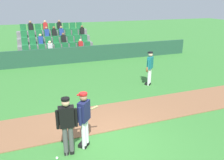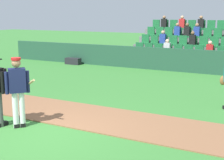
# 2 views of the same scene
# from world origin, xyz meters

# --- Properties ---
(ground_plane) EXTENTS (80.00, 80.00, 0.00)m
(ground_plane) POSITION_xyz_m (0.00, 0.00, 0.00)
(ground_plane) COLOR #387A33
(infield_dirt_path) EXTENTS (28.00, 2.04, 0.03)m
(infield_dirt_path) POSITION_xyz_m (0.00, 1.71, 0.01)
(infield_dirt_path) COLOR brown
(infield_dirt_path) RESTS_ON ground
(dugout_fence) EXTENTS (20.00, 0.16, 1.13)m
(dugout_fence) POSITION_xyz_m (0.00, 9.98, 0.57)
(dugout_fence) COLOR #234C38
(dugout_fence) RESTS_ON ground
(stadium_bleachers) EXTENTS (5.55, 3.80, 2.70)m
(stadium_bleachers) POSITION_xyz_m (0.00, 12.29, 0.76)
(stadium_bleachers) COLOR slate
(stadium_bleachers) RESTS_ON ground
(batter_navy_jersey) EXTENTS (0.75, 0.68, 1.76)m
(batter_navy_jersey) POSITION_xyz_m (-0.74, 0.19, 0.97)
(batter_navy_jersey) COLOR white
(batter_navy_jersey) RESTS_ON ground
(umpire_home_plate) EXTENTS (0.59, 0.33, 1.76)m
(umpire_home_plate) POSITION_xyz_m (-1.26, 0.02, 1.00)
(umpire_home_plate) COLOR #4C4C4C
(umpire_home_plate) RESTS_ON ground
(runner_teal_jersey) EXTENTS (0.58, 0.49, 1.76)m
(runner_teal_jersey) POSITION_xyz_m (3.69, 4.23, 0.96)
(runner_teal_jersey) COLOR white
(runner_teal_jersey) RESTS_ON ground
(baseball) EXTENTS (0.07, 0.07, 0.07)m
(baseball) POSITION_xyz_m (-1.63, -0.12, 0.04)
(baseball) COLOR white
(baseball) RESTS_ON ground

